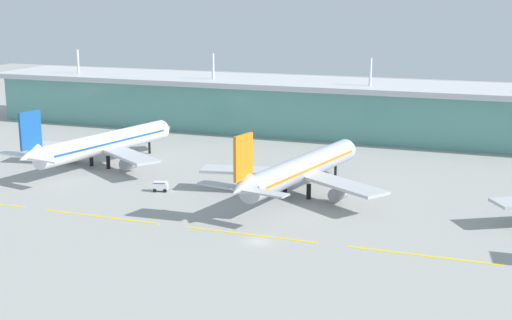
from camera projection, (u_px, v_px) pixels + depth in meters
The scene contains 8 objects.
ground_plane at pixel (257, 242), 136.21m from camera, with size 600.00×600.00×0.00m, color #9E9E99.
terminal_building at pixel (372, 110), 237.77m from camera, with size 288.00×34.00×27.16m.
airliner_near_middle at pixel (103, 144), 196.20m from camera, with size 47.76×58.59×18.90m.
airliner_center at pixel (300, 169), 166.83m from camera, with size 47.80×58.73×18.90m.
taxiway_stripe_mid_west at pixel (102, 217), 151.68m from camera, with size 28.00×0.70×0.04m, color yellow.
taxiway_stripe_centre at pixel (249, 235), 140.26m from camera, with size 28.00×0.70×0.04m, color yellow.
taxiway_stripe_mid_east at pixel (423, 256), 128.84m from camera, with size 28.00×0.70×0.04m, color yellow.
baggage_cart at pixel (160, 186), 171.51m from camera, with size 3.97×2.87×2.48m.
Camera 1 is at (44.26, -121.40, 45.91)m, focal length 49.41 mm.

